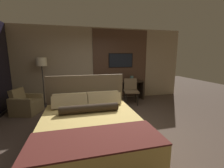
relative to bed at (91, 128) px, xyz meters
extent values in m
plane|color=#4C3D33|center=(0.57, 0.55, -0.35)|extent=(16.00, 16.00, 0.00)
cube|color=tan|center=(0.57, 3.15, 1.05)|extent=(7.20, 0.06, 2.80)
cube|color=#4C3323|center=(1.56, 3.10, 1.05)|extent=(2.23, 0.03, 2.70)
cube|color=#33281E|center=(0.00, -0.13, -0.24)|extent=(1.80, 2.10, 0.22)
cube|color=tan|center=(0.00, -0.13, 0.05)|extent=(1.86, 2.16, 0.36)
cube|color=#56231E|center=(0.00, -0.83, 0.24)|extent=(1.87, 0.76, 0.02)
cube|color=brown|center=(0.00, 1.00, 0.28)|extent=(1.89, 0.08, 1.27)
cube|color=#C6B284|center=(-0.40, 0.86, 0.37)|extent=(0.78, 0.23, 0.31)
cube|color=#C6B284|center=(0.40, 0.86, 0.37)|extent=(0.78, 0.23, 0.31)
cube|color=#C6B284|center=(-0.40, 0.65, 0.37)|extent=(0.78, 0.25, 0.32)
cube|color=#C6B284|center=(0.40, 0.65, 0.37)|extent=(0.78, 0.25, 0.32)
cylinder|color=#2D2319|center=(0.00, 0.23, 0.31)|extent=(1.21, 0.17, 0.17)
cube|color=#2D2319|center=(1.56, 2.83, 0.38)|extent=(1.73, 0.49, 0.03)
cube|color=#2D2319|center=(0.72, 2.83, 0.00)|extent=(0.06, 0.44, 0.71)
cube|color=#2D2319|center=(2.39, 2.83, 0.00)|extent=(0.06, 0.44, 0.71)
cube|color=#2D2319|center=(1.56, 3.06, 0.07)|extent=(1.61, 0.02, 0.36)
cube|color=black|center=(1.56, 3.07, 1.21)|extent=(0.99, 0.04, 0.56)
cube|color=black|center=(1.56, 3.05, 1.21)|extent=(0.93, 0.01, 0.51)
cube|color=brown|center=(1.69, 2.19, 0.12)|extent=(0.60, 0.58, 0.05)
cube|color=brown|center=(1.73, 2.40, 0.36)|extent=(0.48, 0.20, 0.42)
cylinder|color=black|center=(1.45, 2.04, -0.13)|extent=(0.04, 0.04, 0.45)
cylinder|color=black|center=(1.85, 1.96, -0.13)|extent=(0.04, 0.04, 0.45)
cylinder|color=black|center=(1.53, 2.42, -0.13)|extent=(0.04, 0.04, 0.45)
cylinder|color=black|center=(1.93, 2.34, -0.13)|extent=(0.04, 0.04, 0.45)
cube|color=olive|center=(-1.72, 2.13, -0.15)|extent=(0.81, 0.70, 0.40)
cube|color=olive|center=(-1.98, 2.21, 0.23)|extent=(0.35, 0.55, 0.38)
cube|color=olive|center=(-1.82, 1.84, -0.08)|extent=(0.68, 0.30, 0.54)
cube|color=olive|center=(-1.63, 2.42, -0.08)|extent=(0.68, 0.30, 0.54)
cylinder|color=#282623|center=(-1.33, 2.77, -0.34)|extent=(0.28, 0.28, 0.03)
cylinder|color=#332D28|center=(-1.33, 2.77, 0.37)|extent=(0.03, 0.03, 1.44)
cylinder|color=beige|center=(-1.33, 2.77, 1.19)|extent=(0.34, 0.34, 0.28)
cylinder|color=#333338|center=(0.91, 2.78, 0.55)|extent=(0.15, 0.15, 0.31)
cylinder|color=#4C706B|center=(1.96, 2.86, 0.49)|extent=(0.14, 0.14, 0.20)
camera|label=1|loc=(-0.26, -2.74, 1.38)|focal=24.00mm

